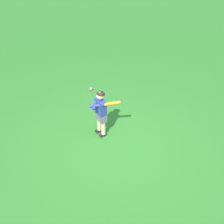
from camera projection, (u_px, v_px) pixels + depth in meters
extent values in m
plane|color=#2D7528|center=(116.00, 145.00, 5.18)|extent=(40.00, 40.00, 0.00)
cube|color=#232328|center=(103.00, 135.00, 5.40)|extent=(0.10, 0.16, 0.05)
cylinder|color=beige|center=(103.00, 128.00, 5.30)|extent=(0.09, 0.09, 0.34)
cube|color=#232328|center=(99.00, 131.00, 5.51)|extent=(0.10, 0.16, 0.05)
cylinder|color=beige|center=(99.00, 124.00, 5.41)|extent=(0.09, 0.09, 0.34)
cube|color=slate|center=(101.00, 117.00, 5.21)|extent=(0.28, 0.17, 0.16)
cube|color=#2D3893|center=(101.00, 107.00, 5.06)|extent=(0.26, 0.17, 0.34)
sphere|color=beige|center=(100.00, 95.00, 4.89)|extent=(0.17, 0.17, 0.17)
ellipsoid|color=black|center=(101.00, 94.00, 4.88)|extent=(0.19, 0.19, 0.11)
sphere|color=orange|center=(95.00, 106.00, 4.94)|extent=(0.04, 0.04, 0.04)
cylinder|color=black|center=(99.00, 105.00, 4.94)|extent=(0.11, 0.13, 0.05)
cylinder|color=orange|center=(111.00, 104.00, 4.92)|extent=(0.26, 0.32, 0.11)
sphere|color=orange|center=(119.00, 103.00, 4.91)|extent=(0.07, 0.07, 0.07)
cylinder|color=#2D3893|center=(97.00, 105.00, 4.93)|extent=(0.27, 0.25, 0.14)
cylinder|color=#2D3893|center=(95.00, 104.00, 4.98)|extent=(0.24, 0.28, 0.14)
sphere|color=pink|center=(91.00, 89.00, 6.95)|extent=(0.09, 0.09, 0.09)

